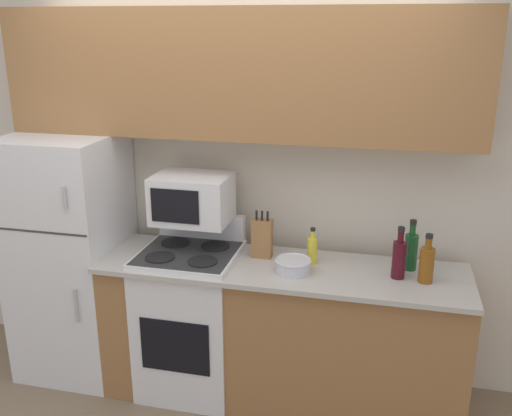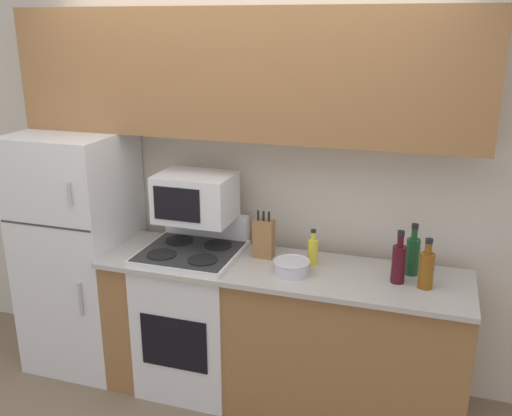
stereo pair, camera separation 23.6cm
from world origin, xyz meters
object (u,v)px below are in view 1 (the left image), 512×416
object	(u,v)px
bowl	(293,265)
bottle_wine_green	(411,250)
refrigerator	(72,256)
microwave	(192,198)
bottle_whiskey	(427,263)
stove	(191,318)
bottle_wine_red	(399,258)
bottle_cooking_spray	(312,249)
knife_block	(262,238)

from	to	relation	value
bowl	bottle_wine_green	distance (m)	0.68
refrigerator	bottle_wine_green	xyz separation A→B (m)	(2.14, 0.07, 0.22)
microwave	bottle_whiskey	bearing A→B (deg)	-5.46
stove	bottle_wine_green	size ratio (longest dim) A/B	3.66
bottle_wine_red	bottle_wine_green	size ratio (longest dim) A/B	1.00
refrigerator	bottle_wine_red	bearing A→B (deg)	-1.72
bowl	bottle_wine_red	world-z (taller)	bottle_wine_red
microwave	bottle_cooking_spray	xyz separation A→B (m)	(0.74, -0.02, -0.26)
stove	bottle_whiskey	world-z (taller)	bottle_whiskey
refrigerator	stove	size ratio (longest dim) A/B	1.47
microwave	knife_block	bearing A→B (deg)	1.37
bottle_wine_red	microwave	bearing A→B (deg)	174.96
bowl	microwave	bearing A→B (deg)	165.07
knife_block	bottle_whiskey	distance (m)	0.96
knife_block	bottle_wine_green	world-z (taller)	bottle_wine_green
refrigerator	knife_block	xyz separation A→B (m)	(1.27, 0.06, 0.22)
bowl	stove	bearing A→B (deg)	173.50
bottle_wine_green	knife_block	bearing A→B (deg)	-179.07
stove	bottle_wine_red	size ratio (longest dim) A/B	3.66
bottle_wine_green	bottle_whiskey	distance (m)	0.18
bottle_wine_green	bottle_cooking_spray	xyz separation A→B (m)	(-0.56, -0.04, -0.03)
bottle_wine_red	bottle_cooking_spray	distance (m)	0.50
stove	bowl	xyz separation A→B (m)	(0.66, -0.07, 0.46)
stove	bottle_wine_red	world-z (taller)	bottle_wine_red
knife_block	bottle_wine_green	distance (m)	0.87
microwave	refrigerator	bearing A→B (deg)	-176.76
bowl	bottle_cooking_spray	xyz separation A→B (m)	(0.09, 0.16, 0.04)
microwave	bowl	size ratio (longest dim) A/B	2.19
stove	knife_block	bearing A→B (deg)	14.35
bottle_whiskey	bottle_cooking_spray	xyz separation A→B (m)	(-0.64, 0.11, -0.02)
bottle_whiskey	bottle_cooking_spray	distance (m)	0.65
knife_block	bowl	distance (m)	0.30
knife_block	bottle_cooking_spray	xyz separation A→B (m)	(0.31, -0.03, -0.03)
refrigerator	stove	bearing A→B (deg)	-3.67
microwave	bowl	xyz separation A→B (m)	(0.66, -0.18, -0.30)
refrigerator	bottle_cooking_spray	xyz separation A→B (m)	(1.58, 0.03, 0.19)
stove	bottle_wine_red	bearing A→B (deg)	-0.40
microwave	knife_block	world-z (taller)	microwave
stove	bottle_whiskey	size ratio (longest dim) A/B	3.92
knife_block	refrigerator	bearing A→B (deg)	-177.40
bottle_wine_green	bottle_wine_red	bearing A→B (deg)	-116.11
microwave	bottle_wine_green	distance (m)	1.33
bottle_wine_red	bottle_whiskey	size ratio (longest dim) A/B	1.07
bottle_wine_red	bottle_whiskey	xyz separation A→B (m)	(0.15, -0.02, -0.01)
bottle_cooking_spray	bottle_whiskey	bearing A→B (deg)	-10.12
knife_block	bowl	bearing A→B (deg)	-39.84
refrigerator	bottle_whiskey	distance (m)	2.23
microwave	bottle_wine_green	world-z (taller)	microwave
bottle_whiskey	stove	bearing A→B (deg)	178.69
knife_block	bottle_whiskey	size ratio (longest dim) A/B	1.05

